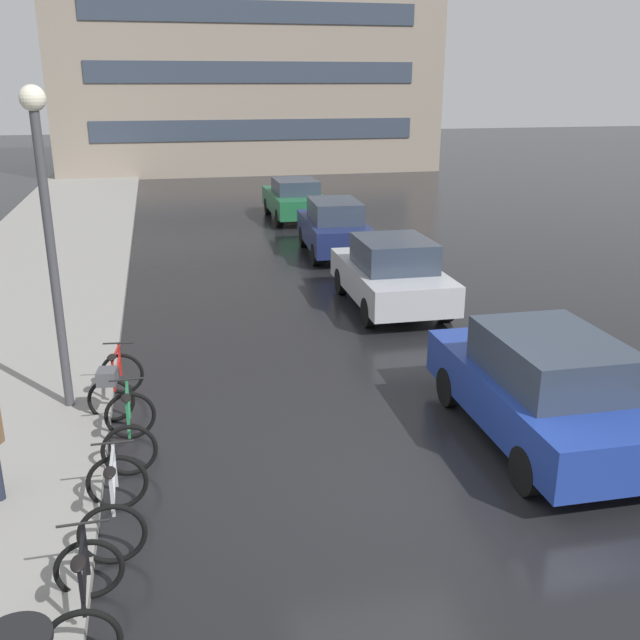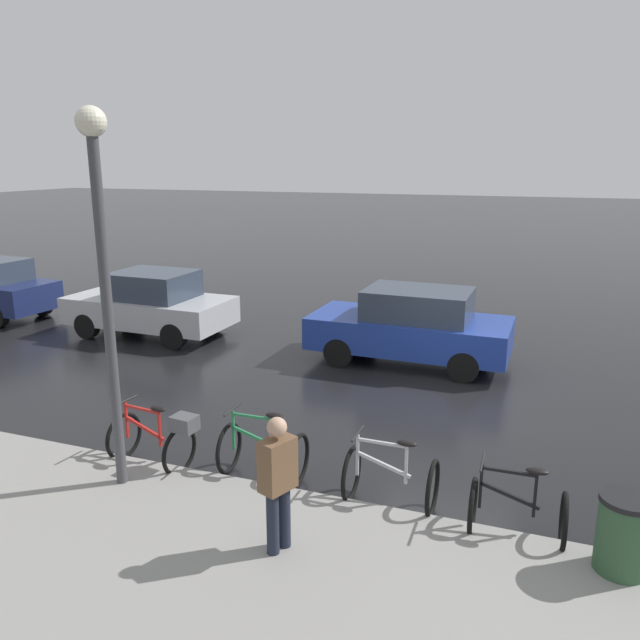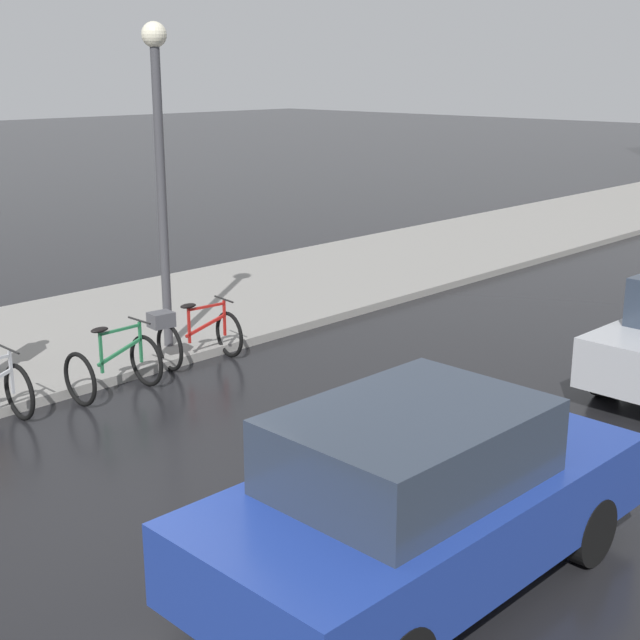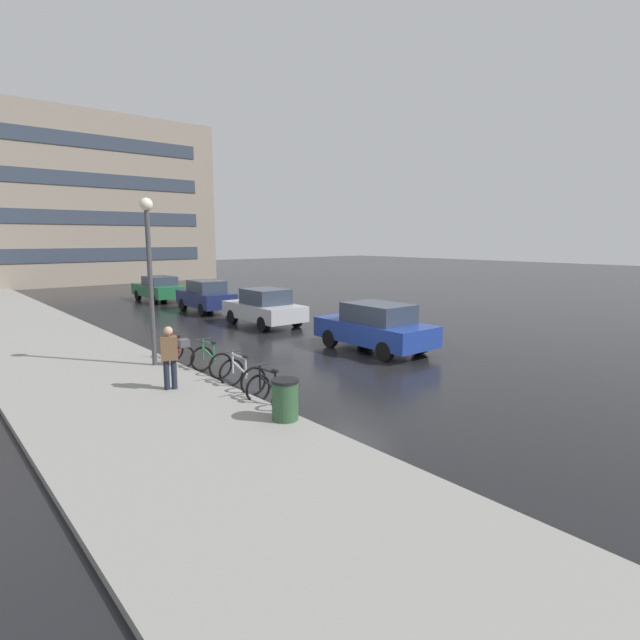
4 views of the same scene
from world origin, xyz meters
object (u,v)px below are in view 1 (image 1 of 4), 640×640
(streetlamp, at_px, (47,213))
(car_blue, at_px, (544,387))
(bicycle_farthest, at_px, (115,382))
(car_green, at_px, (295,199))
(bicycle_nearest, at_px, (86,599))
(bicycle_third, at_px, (130,429))
(bicycle_second, at_px, (115,504))
(car_navy, at_px, (334,227))
(car_silver, at_px, (391,274))

(streetlamp, bearing_deg, car_blue, -19.77)
(streetlamp, bearing_deg, bicycle_farthest, -8.07)
(car_green, bearing_deg, streetlamp, -112.94)
(bicycle_nearest, relative_size, bicycle_third, 0.96)
(car_green, bearing_deg, bicycle_second, -106.74)
(bicycle_second, relative_size, bicycle_farthest, 0.80)
(car_blue, xyz_separation_m, car_navy, (-0.14, 12.20, 0.00))
(streetlamp, bearing_deg, bicycle_second, -76.10)
(car_navy, height_order, car_green, car_navy)
(bicycle_nearest, height_order, car_navy, car_navy)
(bicycle_third, bearing_deg, streetlamp, 121.00)
(bicycle_nearest, distance_m, car_navy, 16.03)
(bicycle_third, relative_size, car_navy, 0.28)
(bicycle_third, distance_m, car_green, 18.34)
(bicycle_third, height_order, car_navy, car_navy)
(bicycle_nearest, bearing_deg, car_blue, 22.94)
(car_green, bearing_deg, car_navy, -89.43)
(bicycle_second, bearing_deg, streetlamp, 103.90)
(car_blue, relative_size, car_green, 1.01)
(bicycle_third, height_order, streetlamp, streetlamp)
(car_silver, bearing_deg, bicycle_nearest, -123.10)
(car_navy, bearing_deg, car_blue, -89.36)
(bicycle_second, relative_size, car_green, 0.26)
(car_blue, height_order, car_navy, car_navy)
(car_blue, xyz_separation_m, car_green, (-0.20, 18.26, -0.05))
(bicycle_third, bearing_deg, car_blue, -7.97)
(bicycle_second, bearing_deg, car_silver, 52.82)
(bicycle_third, distance_m, car_silver, 8.26)
(car_silver, bearing_deg, car_green, 90.41)
(bicycle_nearest, height_order, bicycle_second, bicycle_second)
(bicycle_nearest, relative_size, car_navy, 0.26)
(bicycle_second, relative_size, streetlamp, 0.23)
(bicycle_third, relative_size, car_green, 0.26)
(bicycle_second, xyz_separation_m, bicycle_farthest, (-0.15, 3.42, 0.09))
(car_navy, distance_m, car_green, 6.05)
(bicycle_farthest, height_order, car_silver, car_silver)
(car_silver, height_order, car_green, car_silver)
(bicycle_third, bearing_deg, car_silver, 45.57)
(bicycle_second, bearing_deg, car_green, 73.26)
(streetlamp, bearing_deg, bicycle_nearest, -82.44)
(bicycle_third, xyz_separation_m, car_blue, (5.89, -0.82, 0.42))
(bicycle_third, xyz_separation_m, car_green, (5.69, 17.43, 0.37))
(car_blue, relative_size, car_navy, 1.05)
(bicycle_farthest, distance_m, car_blue, 6.60)
(bicycle_farthest, height_order, car_navy, car_navy)
(bicycle_second, bearing_deg, bicycle_nearest, -97.11)
(bicycle_nearest, bearing_deg, streetlamp, 97.56)
(car_blue, xyz_separation_m, streetlamp, (-6.88, 2.47, 2.38))
(bicycle_third, relative_size, car_blue, 0.26)
(bicycle_nearest, distance_m, streetlamp, 5.87)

